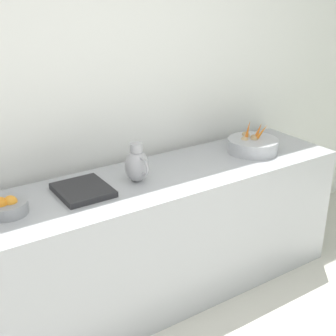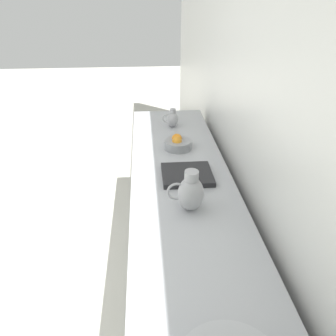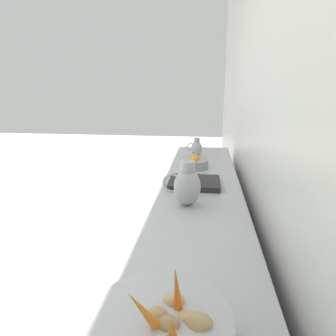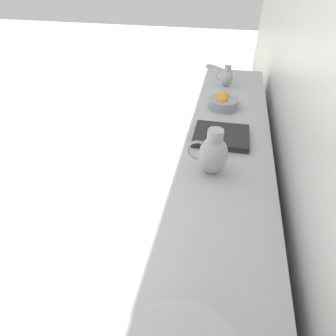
{
  "view_description": "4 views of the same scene",
  "coord_description": "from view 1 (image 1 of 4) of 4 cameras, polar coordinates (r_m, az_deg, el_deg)",
  "views": [
    {
      "loc": [
        0.85,
        -1.2,
        2.13
      ],
      "look_at": [
        -1.33,
        0.23,
        1.04
      ],
      "focal_mm": 49.54,
      "sensor_mm": 36.0,
      "label": 1
    },
    {
      "loc": [
        -1.26,
        1.63,
        2.07
      ],
      "look_at": [
        -1.39,
        -0.07,
        1.09
      ],
      "focal_mm": 34.58,
      "sensor_mm": 36.0,
      "label": 2
    },
    {
      "loc": [
        -1.6,
        1.72,
        1.57
      ],
      "look_at": [
        -1.37,
        -0.13,
        1.07
      ],
      "focal_mm": 32.64,
      "sensor_mm": 36.0,
      "label": 3
    },
    {
      "loc": [
        -1.54,
        1.4,
        1.88
      ],
      "look_at": [
        -1.3,
        0.26,
        1.02
      ],
      "focal_mm": 31.79,
      "sensor_mm": 36.0,
      "label": 4
    }
  ],
  "objects": [
    {
      "name": "tile_wall_left",
      "position": [
        3.34,
        -1.86,
        11.74
      ],
      "size": [
        0.1,
        8.96,
        3.0
      ],
      "primitive_type": "cube",
      "color": "white",
      "rests_on": "ground_plane"
    },
    {
      "name": "prep_counter",
      "position": [
        3.12,
        -5.1,
        -9.8
      ],
      "size": [
        0.69,
        3.2,
        0.92
      ],
      "primitive_type": "cube",
      "color": "#ADAFB5",
      "rests_on": "ground_plane"
    },
    {
      "name": "vegetable_colander",
      "position": [
        3.48,
        10.37,
        2.82
      ],
      "size": [
        0.37,
        0.37,
        0.23
      ],
      "color": "#ADAFB5",
      "rests_on": "prep_counter"
    },
    {
      "name": "orange_bowl",
      "position": [
        2.68,
        -19.19,
        -4.53
      ],
      "size": [
        0.22,
        0.22,
        0.11
      ],
      "color": "gray",
      "rests_on": "prep_counter"
    },
    {
      "name": "metal_pitcher_tall",
      "position": [
        2.91,
        -3.84,
        0.43
      ],
      "size": [
        0.21,
        0.15,
        0.25
      ],
      "color": "#A3A3A8",
      "rests_on": "prep_counter"
    },
    {
      "name": "counter_sink_basin",
      "position": [
        2.83,
        -10.43,
        -2.69
      ],
      "size": [
        0.34,
        0.3,
        0.04
      ],
      "primitive_type": "cube",
      "color": "#232326",
      "rests_on": "prep_counter"
    }
  ]
}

